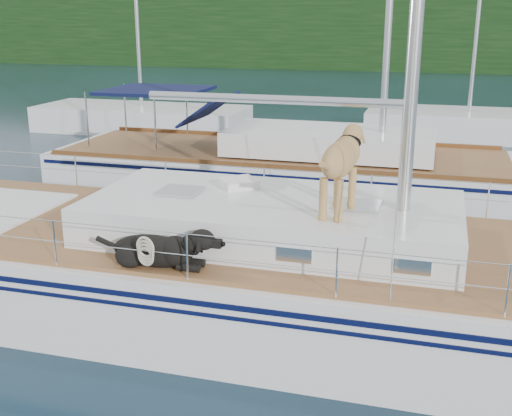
% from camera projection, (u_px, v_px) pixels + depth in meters
% --- Properties ---
extents(ground, '(120.00, 120.00, 0.00)m').
position_uv_depth(ground, '(221.00, 309.00, 9.76)').
color(ground, black).
rests_on(ground, ground).
extents(tree_line, '(90.00, 3.00, 6.00)m').
position_uv_depth(tree_line, '(407.00, 32.00, 50.31)').
color(tree_line, black).
rests_on(tree_line, ground).
extents(shore_bank, '(92.00, 1.00, 1.20)m').
position_uv_depth(shore_bank, '(405.00, 62.00, 52.11)').
color(shore_bank, '#595147').
rests_on(shore_bank, ground).
extents(main_sailboat, '(12.00, 3.80, 14.01)m').
position_uv_depth(main_sailboat, '(227.00, 269.00, 9.53)').
color(main_sailboat, white).
rests_on(main_sailboat, ground).
extents(neighbor_sailboat, '(11.00, 3.50, 13.30)m').
position_uv_depth(neighbor_sailboat, '(285.00, 172.00, 15.60)').
color(neighbor_sailboat, white).
rests_on(neighbor_sailboat, ground).
extents(bg_boat_west, '(8.00, 3.00, 11.65)m').
position_uv_depth(bg_boat_west, '(142.00, 119.00, 24.62)').
color(bg_boat_west, white).
rests_on(bg_boat_west, ground).
extents(bg_boat_center, '(7.20, 3.00, 11.65)m').
position_uv_depth(bg_boat_center, '(468.00, 125.00, 23.30)').
color(bg_boat_center, white).
rests_on(bg_boat_center, ground).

